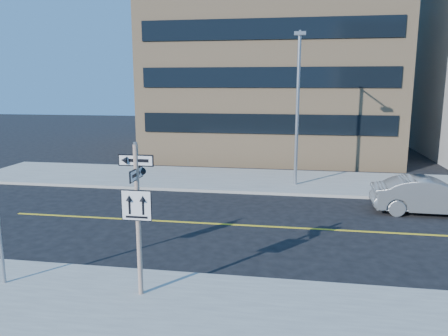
# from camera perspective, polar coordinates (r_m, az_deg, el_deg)

# --- Properties ---
(ground) EXTENTS (120.00, 120.00, 0.00)m
(ground) POSITION_cam_1_polar(r_m,az_deg,el_deg) (14.48, -7.32, -12.01)
(ground) COLOR black
(ground) RESTS_ON ground
(sign_pole) EXTENTS (0.92, 0.92, 4.06)m
(sign_pole) POSITION_cam_1_polar(r_m,az_deg,el_deg) (11.42, -11.21, -5.53)
(sign_pole) COLOR beige
(sign_pole) RESTS_ON near_sidewalk
(parked_car_b) EXTENTS (1.78, 4.87, 1.59)m
(parked_car_b) POSITION_cam_1_polar(r_m,az_deg,el_deg) (21.11, 25.25, -3.31)
(parked_car_b) COLOR slate
(parked_car_b) RESTS_ON ground
(streetlight_a) EXTENTS (0.55, 2.25, 8.00)m
(streetlight_a) POSITION_cam_1_polar(r_m,az_deg,el_deg) (23.52, 9.61, 8.73)
(streetlight_a) COLOR gray
(streetlight_a) RESTS_ON far_sidewalk
(building_brick) EXTENTS (18.00, 18.00, 18.00)m
(building_brick) POSITION_cam_1_polar(r_m,az_deg,el_deg) (37.94, 6.63, 16.07)
(building_brick) COLOR tan
(building_brick) RESTS_ON ground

